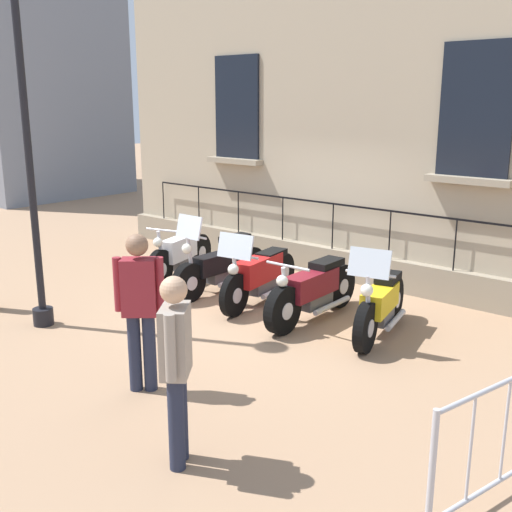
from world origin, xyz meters
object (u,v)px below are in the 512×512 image
(motorcycle_white, at_px, (180,255))
(motorcycle_black, at_px, (220,267))
(motorcycle_yellow, at_px, (380,306))
(pedestrian_standing, at_px, (140,303))
(lamppost, at_px, (23,89))
(pedestrian_walking, at_px, (176,361))
(motorcycle_red, at_px, (259,275))
(motorcycle_maroon, at_px, (313,291))

(motorcycle_white, distance_m, motorcycle_black, 1.01)
(motorcycle_yellow, bearing_deg, motorcycle_white, -91.72)
(motorcycle_yellow, distance_m, pedestrian_standing, 3.32)
(motorcycle_white, bearing_deg, lamppost, 3.47)
(pedestrian_standing, xyz_separation_m, pedestrian_walking, (0.71, 1.33, -0.03))
(motorcycle_black, height_order, lamppost, lamppost)
(motorcycle_red, relative_size, pedestrian_standing, 1.19)
(motorcycle_red, relative_size, motorcycle_yellow, 1.10)
(motorcycle_yellow, height_order, pedestrian_standing, pedestrian_standing)
(motorcycle_yellow, bearing_deg, pedestrian_standing, -21.30)
(motorcycle_red, relative_size, lamppost, 0.40)
(lamppost, distance_m, pedestrian_walking, 4.68)
(motorcycle_red, relative_size, pedestrian_walking, 1.22)
(lamppost, xyz_separation_m, pedestrian_walking, (1.09, 3.96, -2.24))
(motorcycle_maroon, height_order, pedestrian_walking, pedestrian_walking)
(motorcycle_white, height_order, motorcycle_black, motorcycle_black)
(lamppost, xyz_separation_m, pedestrian_standing, (0.38, 2.63, -2.21))
(motorcycle_black, height_order, motorcycle_red, motorcycle_black)
(motorcycle_white, xyz_separation_m, motorcycle_black, (0.06, 1.01, -0.02))
(motorcycle_black, bearing_deg, motorcycle_yellow, 88.77)
(motorcycle_white, bearing_deg, motorcycle_maroon, 86.66)
(motorcycle_white, xyz_separation_m, lamppost, (2.79, 0.17, 2.76))
(pedestrian_standing, bearing_deg, motorcycle_red, -163.47)
(lamppost, height_order, pedestrian_walking, lamppost)
(motorcycle_red, bearing_deg, motorcycle_white, -93.38)
(motorcycle_black, height_order, motorcycle_yellow, motorcycle_black)
(motorcycle_white, distance_m, motorcycle_yellow, 3.99)
(motorcycle_red, height_order, motorcycle_yellow, motorcycle_yellow)
(pedestrian_standing, bearing_deg, lamppost, -98.29)
(motorcycle_maroon, relative_size, pedestrian_walking, 1.25)
(motorcycle_maroon, distance_m, lamppost, 4.72)
(motorcycle_red, height_order, pedestrian_walking, pedestrian_walking)
(motorcycle_red, xyz_separation_m, lamppost, (2.68, -1.73, 2.75))
(motorcycle_red, xyz_separation_m, pedestrian_walking, (3.77, 2.24, 0.50))
(motorcycle_maroon, xyz_separation_m, lamppost, (2.62, -2.77, 2.78))
(motorcycle_white, xyz_separation_m, motorcycle_maroon, (0.17, 2.94, -0.02))
(motorcycle_white, relative_size, motorcycle_black, 0.95)
(motorcycle_red, distance_m, motorcycle_yellow, 2.10)
(motorcycle_yellow, bearing_deg, lamppost, -55.10)
(motorcycle_black, height_order, motorcycle_maroon, motorcycle_black)
(motorcycle_red, distance_m, lamppost, 4.20)
(motorcycle_red, bearing_deg, pedestrian_walking, 30.70)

